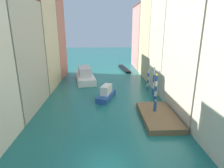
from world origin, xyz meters
TOP-DOWN VIEW (x-y plane):
  - ground_plane at (0.00, 24.50)m, footprint 154.00×154.00m
  - building_left_1 at (-12.15, 12.29)m, footprint 6.42×10.22m
  - building_left_2 at (-12.15, 22.27)m, footprint 6.42×9.23m
  - building_left_3 at (-12.15, 30.75)m, footprint 6.42×7.63m
  - building_right_1 at (12.15, 10.40)m, footprint 6.42×10.82m
  - building_right_2 at (12.15, 20.10)m, footprint 6.42×8.56m
  - building_right_3 at (12.15, 29.58)m, footprint 6.42×10.38m
  - building_right_4 at (12.15, 40.81)m, footprint 6.42×11.72m
  - waterfront_dock at (6.64, 8.28)m, footprint 4.13×7.72m
  - person_on_dock at (6.40, 9.12)m, footprint 0.36×0.36m
  - mooring_pole_0 at (7.84, 14.14)m, footprint 0.39×0.39m
  - mooring_pole_1 at (8.18, 16.72)m, footprint 0.27×0.27m
  - mooring_pole_2 at (7.99, 19.68)m, footprint 0.28×0.28m
  - vaporetto_white at (-3.94, 26.38)m, footprint 5.17×10.10m
  - gondola_black at (5.65, 36.99)m, footprint 2.39×9.52m
  - motorboat_0 at (0.37, 15.44)m, footprint 3.33×5.50m

SIDE VIEW (x-z plane):
  - ground_plane at x=0.00m, z-range 0.00..0.00m
  - gondola_black at x=5.65m, z-range 0.00..0.54m
  - waterfront_dock at x=6.64m, z-range 0.00..0.66m
  - motorboat_0 at x=0.37m, z-range -0.28..1.92m
  - vaporetto_white at x=-3.94m, z-range -0.35..2.60m
  - person_on_dock at x=6.40m, z-range 0.60..2.14m
  - mooring_pole_2 at x=7.99m, z-range 0.04..3.97m
  - mooring_pole_0 at x=7.84m, z-range 0.06..4.36m
  - mooring_pole_1 at x=8.18m, z-range 0.04..4.87m
  - building_left_1 at x=-12.15m, z-range 0.01..15.11m
  - building_right_4 at x=12.15m, z-range 0.01..17.00m
  - building_left_2 at x=-12.15m, z-range 0.01..17.13m
  - building_right_2 at x=12.15m, z-range 0.01..17.67m
  - building_left_3 at x=-12.15m, z-range 0.01..18.33m
  - building_right_3 at x=12.15m, z-range 0.01..19.39m
  - building_right_1 at x=12.15m, z-range 0.01..20.97m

